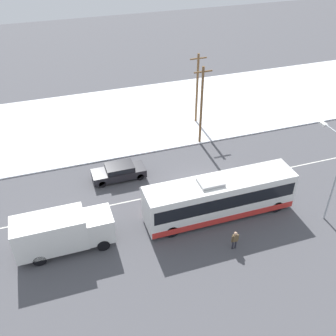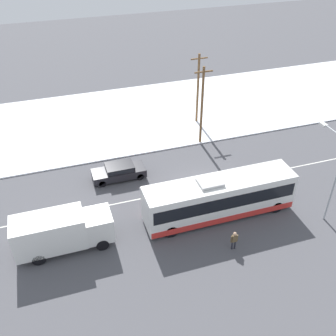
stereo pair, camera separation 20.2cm
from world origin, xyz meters
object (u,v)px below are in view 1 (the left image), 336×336
box_truck (62,231)px  utility_pole_roadside (201,105)px  pedestrian_at_stop (235,238)px  city_bus (220,197)px  sedan_car (119,171)px  streetlamp (333,165)px  utility_pole_snowlot (197,88)px

box_truck → utility_pole_roadside: 18.24m
utility_pole_roadside → pedestrian_at_stop: bearing=-102.7°
city_bus → pedestrian_at_stop: (-0.47, -3.69, -0.75)m
city_bus → sedan_car: size_ratio=2.52×
box_truck → pedestrian_at_stop: (11.48, -3.85, -0.69)m
sedan_car → streetlamp: streetlamp is taller
streetlamp → utility_pole_snowlot: (-3.61, 17.37, -0.60)m
utility_pole_roadside → sedan_car: bearing=-159.2°
box_truck → utility_pole_roadside: bearing=35.5°
streetlamp → utility_pole_roadside: (-4.89, 13.11, -0.44)m
box_truck → utility_pole_snowlot: 21.88m
city_bus → box_truck: 11.95m
city_bus → sedan_car: bearing=131.4°
city_bus → sedan_car: 9.64m
sedan_car → utility_pole_roadside: bearing=-159.2°
city_bus → pedestrian_at_stop: bearing=-97.2°
city_bus → utility_pole_roadside: utility_pole_roadside is taller
sedan_car → pedestrian_at_stop: 12.37m
box_truck → utility_pole_snowlot: utility_pole_snowlot is taller
box_truck → sedan_car: box_truck is taller
pedestrian_at_stop → utility_pole_roadside: (3.23, 14.34, 3.24)m
utility_pole_snowlot → pedestrian_at_stop: bearing=-103.6°
pedestrian_at_stop → utility_pole_snowlot: 19.38m
box_truck → utility_pole_snowlot: size_ratio=0.88×
box_truck → utility_pole_roadside: utility_pole_roadside is taller
city_bus → utility_pole_snowlot: size_ratio=1.53×
utility_pole_snowlot → utility_pole_roadside: bearing=-106.8°
pedestrian_at_stop → city_bus: bearing=82.8°
pedestrian_at_stop → utility_pole_snowlot: bearing=76.4°
city_bus → streetlamp: (7.65, -2.46, 2.93)m
pedestrian_at_stop → streetlamp: 8.99m
city_bus → utility_pole_snowlot: 15.62m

